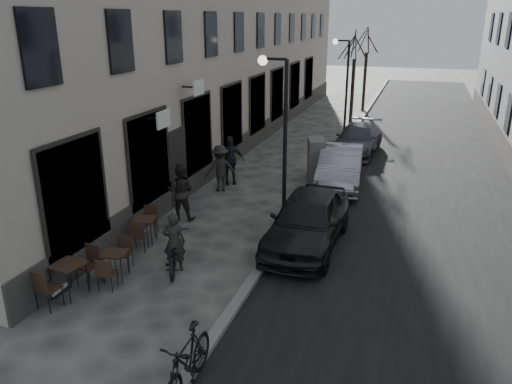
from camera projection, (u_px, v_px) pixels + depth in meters
The scene contains 21 objects.
ground at pixel (205, 337), 10.08m from camera, with size 120.00×120.00×0.00m, color #393634.
road at pixel (419, 155), 23.27m from camera, with size 7.30×60.00×0.00m, color black.
kerb at pixel (341, 148), 24.33m from camera, with size 0.25×60.00×0.12m, color slate.
streetlamp_near at pixel (280, 124), 14.45m from camera, with size 0.90×0.28×5.09m.
streetlamp_far at pixel (344, 79), 25.20m from camera, with size 0.90×0.28×5.09m.
tree_near at pixel (355, 45), 27.37m from camera, with size 2.40×2.40×5.70m.
tree_far at pixel (367, 40), 32.75m from camera, with size 2.40×2.40×5.70m.
bistro_set_a at pixel (69, 276), 11.42m from camera, with size 0.75×1.67×0.96m.
bistro_set_b at pixel (115, 263), 12.19m from camera, with size 0.67×1.45×0.83m.
bistro_set_c at pixel (145, 228), 14.15m from camera, with size 0.74×1.51×0.86m.
sign_board at pixel (55, 277), 11.58m from camera, with size 0.35×0.58×0.99m.
utility_cabinet at pixel (316, 160), 19.46m from camera, with size 0.61×1.11×1.67m, color #5C5C5E.
bicycle at pixel (175, 253), 12.60m from camera, with size 0.63×1.80×0.95m, color black.
cyclist_rider at pixel (174, 242), 12.50m from camera, with size 0.56×0.37×1.55m, color black.
pedestrian_near at pixel (181, 192), 15.70m from camera, with size 0.88×0.69×1.82m, color black.
pedestrian_mid at pixel (220, 168), 18.27m from camera, with size 1.12×0.64×1.73m, color black.
pedestrian_far at pixel (230, 160), 19.07m from camera, with size 1.10×0.46×1.87m, color black.
car_near at pixel (308, 220), 13.86m from camera, with size 1.83×4.54×1.55m, color black.
car_mid at pixel (340, 167), 18.93m from camera, with size 1.56×4.47×1.47m, color #95979E.
car_far at pixel (357, 139), 23.46m from camera, with size 1.87×4.59×1.33m, color #3B3E46.
moped at pixel (187, 363), 8.44m from camera, with size 0.54×1.92×1.15m, color black.
Camera 1 is at (3.65, -7.78, 6.11)m, focal length 35.00 mm.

